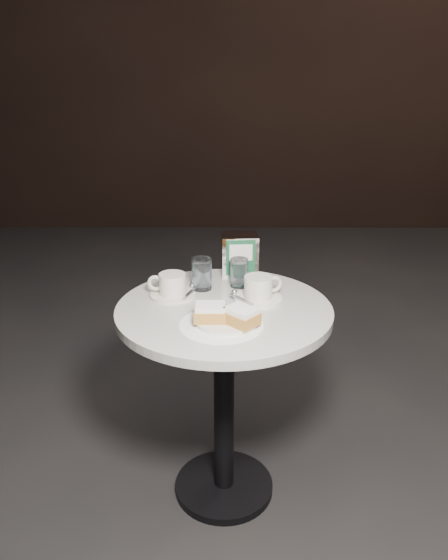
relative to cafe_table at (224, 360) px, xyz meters
The scene contains 9 objects.
ground 0.55m from the cafe_table, ahead, with size 7.00×7.00×0.00m, color black.
cafe_table is the anchor object (origin of this frame).
sugar_spill 0.24m from the cafe_table, 93.28° to the right, with size 0.25×0.25×0.00m, color white.
beignet_plate 0.26m from the cafe_table, 87.01° to the right, with size 0.24×0.24×0.06m.
coffee_cup_left 0.30m from the cafe_table, 153.44° to the left, with size 0.17×0.17×0.08m.
coffee_cup_right 0.27m from the cafe_table, 25.58° to the left, with size 0.21×0.21×0.08m.
water_glass_left 0.31m from the cafe_table, 116.72° to the left, with size 0.09×0.09×0.11m.
water_glass_right 0.31m from the cafe_table, 73.74° to the left, with size 0.07×0.07×0.10m.
napkin_dispenser 0.41m from the cafe_table, 79.27° to the left, with size 0.14×0.12×0.15m.
Camera 1 is at (0.01, -1.60, 1.47)m, focal length 35.00 mm.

